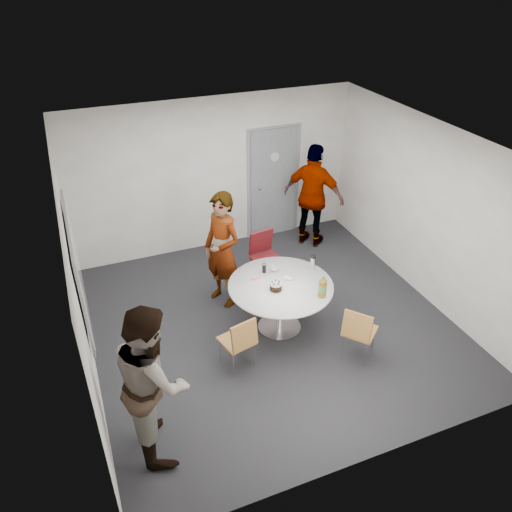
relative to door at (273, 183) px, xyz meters
name	(u,v)px	position (x,y,z in m)	size (l,w,h in m)	color
floor	(271,323)	(-1.10, -2.48, -1.03)	(5.00, 5.00, 0.00)	black
ceiling	(275,146)	(-1.10, -2.48, 1.67)	(5.00, 5.00, 0.00)	silver
wall_back	(215,175)	(-1.10, 0.02, 0.32)	(5.00, 5.00, 0.00)	beige
wall_left	(77,284)	(-3.60, -2.48, 0.32)	(5.00, 5.00, 0.00)	beige
wall_right	(427,212)	(1.40, -2.48, 0.32)	(5.00, 5.00, 0.00)	beige
wall_front	(379,370)	(-1.10, -4.98, 0.32)	(5.00, 5.00, 0.00)	beige
door	(273,183)	(0.00, 0.00, 0.00)	(1.02, 0.17, 2.12)	slate
whiteboard	(77,268)	(-3.56, -2.28, 0.42)	(0.04, 1.90, 1.25)	gray
table	(283,291)	(-1.00, -2.64, -0.37)	(1.45, 1.45, 1.09)	silver
chair_near_left	(240,339)	(-1.84, -3.18, -0.54)	(0.47, 0.50, 0.81)	brown
chair_near_right	(359,330)	(-0.35, -3.59, -0.53)	(0.57, 0.57, 0.83)	brown
chair_far	(265,253)	(-0.78, -1.46, -0.47)	(0.49, 0.53, 0.91)	#5D1217
person_main	(222,250)	(-1.56, -1.70, -0.12)	(0.66, 0.43, 1.82)	#A5C6EA
person_left	(153,380)	(-3.05, -3.90, -0.10)	(0.90, 0.70, 1.86)	white
person_right	(313,196)	(0.50, -0.63, -0.08)	(1.11, 0.46, 1.90)	black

